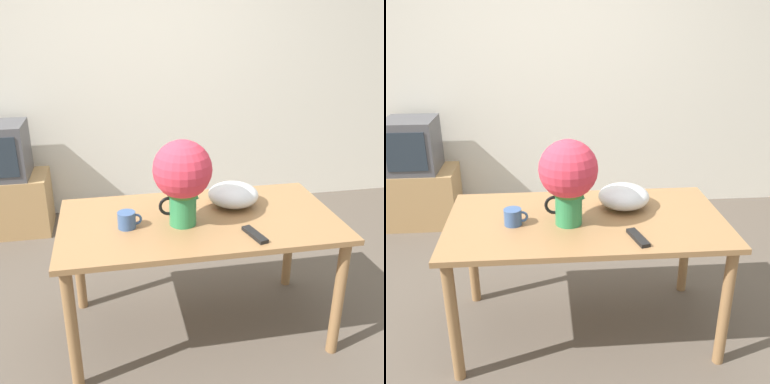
# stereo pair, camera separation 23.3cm
# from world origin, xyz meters

# --- Properties ---
(ground_plane) EXTENTS (12.00, 12.00, 0.00)m
(ground_plane) POSITION_xyz_m (0.00, 0.00, 0.00)
(ground_plane) COLOR brown
(wall_back) EXTENTS (8.00, 0.05, 2.60)m
(wall_back) POSITION_xyz_m (0.00, 1.98, 1.30)
(wall_back) COLOR silver
(wall_back) RESTS_ON ground_plane
(table) EXTENTS (1.51, 0.81, 0.73)m
(table) POSITION_xyz_m (0.16, 0.10, 0.64)
(table) COLOR olive
(table) RESTS_ON ground_plane
(flower_vase) EXTENTS (0.31, 0.31, 0.46)m
(flower_vase) POSITION_xyz_m (0.06, 0.05, 1.01)
(flower_vase) COLOR #2D844C
(flower_vase) RESTS_ON table
(coffee_mug) EXTENTS (0.13, 0.09, 0.09)m
(coffee_mug) POSITION_xyz_m (-0.23, 0.06, 0.78)
(coffee_mug) COLOR #385689
(coffee_mug) RESTS_ON table
(white_bowl) EXTENTS (0.29, 0.29, 0.13)m
(white_bowl) POSITION_xyz_m (0.39, 0.24, 0.80)
(white_bowl) COLOR silver
(white_bowl) RESTS_ON table
(remote_control) EXTENTS (0.09, 0.19, 0.02)m
(remote_control) POSITION_xyz_m (0.39, -0.16, 0.74)
(remote_control) COLOR black
(remote_control) RESTS_ON table
(tv_stand) EXTENTS (0.67, 0.43, 0.50)m
(tv_stand) POSITION_xyz_m (-1.17, 1.66, 0.25)
(tv_stand) COLOR tan
(tv_stand) RESTS_ON ground_plane
(tv_set) EXTENTS (0.41, 0.42, 0.45)m
(tv_set) POSITION_xyz_m (-1.17, 1.66, 0.72)
(tv_set) COLOR #4C4C51
(tv_set) RESTS_ON tv_stand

